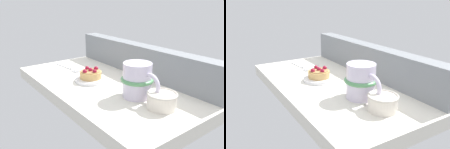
% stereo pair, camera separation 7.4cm
% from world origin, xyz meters
% --- Properties ---
extents(ground_plane, '(0.70, 0.37, 0.04)m').
position_xyz_m(ground_plane, '(0.00, 0.00, -0.02)').
color(ground_plane, silver).
extents(window_rail_back, '(0.69, 0.06, 0.11)m').
position_xyz_m(window_rail_back, '(0.00, 0.16, 0.06)').
color(window_rail_back, gray).
rests_on(window_rail_back, ground_plane).
extents(dessert_plate, '(0.11, 0.11, 0.01)m').
position_xyz_m(dessert_plate, '(-0.04, -0.04, 0.01)').
color(dessert_plate, white).
rests_on(dessert_plate, ground_plane).
extents(raspberry_tart, '(0.07, 0.07, 0.04)m').
position_xyz_m(raspberry_tart, '(-0.04, -0.04, 0.03)').
color(raspberry_tart, tan).
rests_on(raspberry_tart, dessert_plate).
extents(coffee_mug, '(0.13, 0.10, 0.10)m').
position_xyz_m(coffee_mug, '(0.15, 0.00, 0.05)').
color(coffee_mug, silver).
rests_on(coffee_mug, ground_plane).
extents(dessert_fork, '(0.16, 0.03, 0.01)m').
position_xyz_m(dessert_fork, '(-0.23, -0.03, 0.00)').
color(dessert_fork, silver).
rests_on(dessert_fork, ground_plane).
extents(sugar_bowl, '(0.08, 0.08, 0.04)m').
position_xyz_m(sugar_bowl, '(0.24, 0.00, 0.02)').
color(sugar_bowl, silver).
rests_on(sugar_bowl, ground_plane).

